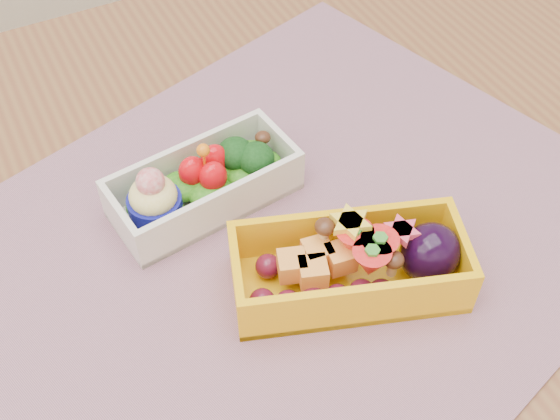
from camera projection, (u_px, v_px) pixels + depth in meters
name	position (u px, v px, depth m)	size (l,w,h in m)	color
table	(303.00, 303.00, 0.65)	(1.20, 0.80, 0.75)	brown
placemat	(275.00, 249.00, 0.57)	(0.56, 0.43, 0.00)	gray
bento_white	(203.00, 184.00, 0.58)	(0.16, 0.09, 0.06)	silver
bento_yellow	(355.00, 265.00, 0.52)	(0.19, 0.13, 0.06)	#F4AF0C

